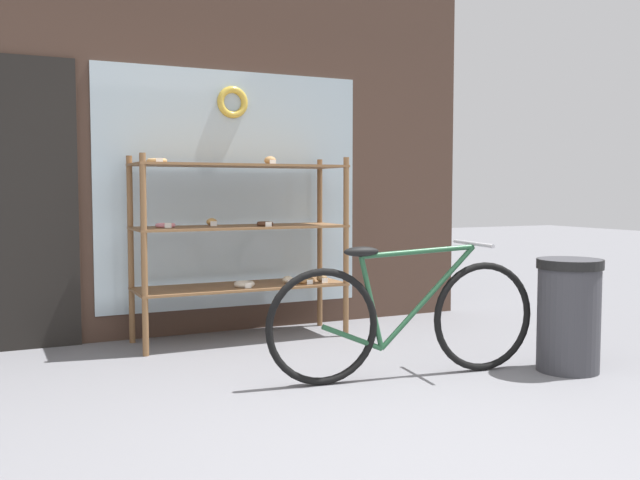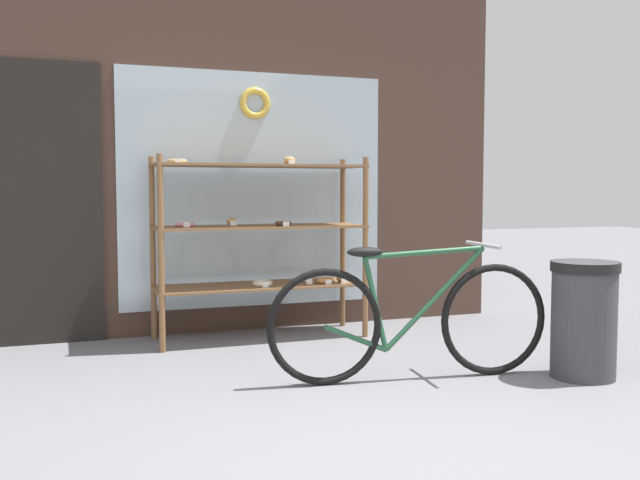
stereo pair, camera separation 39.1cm
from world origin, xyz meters
TOP-DOWN VIEW (x-y plane):
  - ground_plane at (0.00, 0.00)m, footprint 30.00×30.00m
  - storefront_facade at (-0.05, 3.00)m, footprint 4.74×0.13m
  - display_case at (0.14, 2.60)m, footprint 1.61×0.52m
  - bicycle at (0.67, 1.10)m, footprint 1.76×0.46m
  - trash_bin at (1.70, 0.79)m, footprint 0.41×0.41m

SIDE VIEW (x-z plane):
  - ground_plane at x=0.00m, z-range 0.00..0.00m
  - bicycle at x=0.67m, z-range -0.04..0.79m
  - trash_bin at x=1.70m, z-range 0.03..0.74m
  - display_case at x=0.14m, z-range 0.13..1.54m
  - storefront_facade at x=-0.05m, z-range -0.04..3.04m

